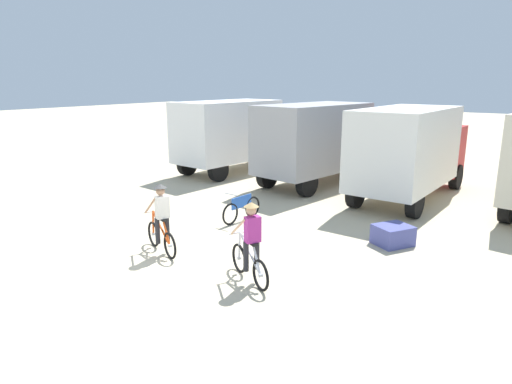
# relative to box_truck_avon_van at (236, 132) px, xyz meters

# --- Properties ---
(ground_plane) EXTENTS (120.00, 120.00, 0.00)m
(ground_plane) POSITION_rel_box_truck_avon_van_xyz_m (5.45, -10.01, -1.87)
(ground_plane) COLOR beige
(box_truck_avon_van) EXTENTS (3.01, 6.95, 3.35)m
(box_truck_avon_van) POSITION_rel_box_truck_avon_van_xyz_m (0.00, 0.00, 0.00)
(box_truck_avon_van) COLOR white
(box_truck_avon_van) RESTS_ON ground
(box_truck_grey_hauler) EXTENTS (3.37, 7.03, 3.35)m
(box_truck_grey_hauler) POSITION_rel_box_truck_avon_van_xyz_m (4.57, -0.10, 0.00)
(box_truck_grey_hauler) COLOR #9E9EA3
(box_truck_grey_hauler) RESTS_ON ground
(box_truck_white_box) EXTENTS (2.64, 6.84, 3.35)m
(box_truck_white_box) POSITION_rel_box_truck_avon_van_xyz_m (8.42, -0.64, 0.00)
(box_truck_white_box) COLOR white
(box_truck_white_box) RESTS_ON ground
(cyclist_orange_shirt) EXTENTS (1.64, 0.75, 1.82)m
(cyclist_orange_shirt) POSITION_rel_box_truck_avon_van_xyz_m (4.97, -9.68, -1.03)
(cyclist_orange_shirt) COLOR black
(cyclist_orange_shirt) RESTS_ON ground
(cyclist_cowboy_hat) EXTENTS (1.56, 0.89, 1.82)m
(cyclist_cowboy_hat) POSITION_rel_box_truck_avon_van_xyz_m (7.79, -9.79, -1.03)
(cyclist_cowboy_hat) COLOR black
(cyclist_cowboy_hat) RESTS_ON ground
(bicycle_spare) EXTENTS (0.50, 1.73, 0.97)m
(bicycle_spare) POSITION_rel_box_truck_avon_van_xyz_m (5.01, -6.36, -1.48)
(bicycle_spare) COLOR black
(bicycle_spare) RESTS_ON ground
(supply_crate) EXTENTS (1.14, 1.19, 0.53)m
(supply_crate) POSITION_rel_box_truck_avon_van_xyz_m (9.58, -5.73, -1.61)
(supply_crate) COLOR #4C5199
(supply_crate) RESTS_ON ground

